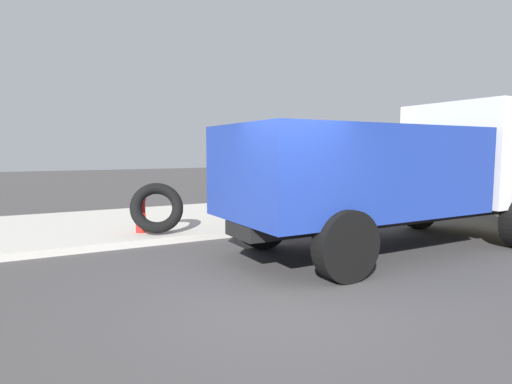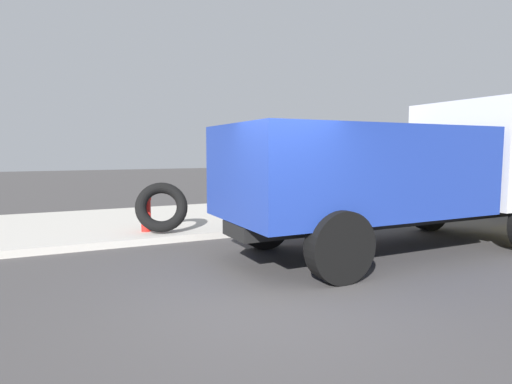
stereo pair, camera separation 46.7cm
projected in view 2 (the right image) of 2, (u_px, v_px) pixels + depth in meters
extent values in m
plane|color=#423F3F|center=(272.00, 301.00, 5.60)|extent=(80.00, 80.00, 0.00)
cube|color=#BCB7AD|center=(162.00, 221.00, 11.45)|extent=(36.00, 5.00, 0.15)
cylinder|color=red|center=(146.00, 216.00, 9.58)|extent=(0.22, 0.22, 0.69)
sphere|color=red|center=(146.00, 198.00, 9.54)|extent=(0.25, 0.25, 0.25)
cylinder|color=red|center=(148.00, 214.00, 9.40)|extent=(0.10, 0.17, 0.10)
cylinder|color=red|center=(144.00, 211.00, 9.75)|extent=(0.10, 0.17, 0.10)
cylinder|color=red|center=(148.00, 217.00, 9.41)|extent=(0.12, 0.17, 0.12)
torus|color=black|center=(162.00, 207.00, 9.41)|extent=(1.27, 0.92, 1.14)
cylinder|color=gray|center=(265.00, 179.00, 10.45)|extent=(0.06, 0.06, 2.25)
cylinder|color=red|center=(266.00, 148.00, 10.34)|extent=(0.76, 0.02, 0.76)
cube|color=#1E3899|center=(353.00, 171.00, 7.83)|extent=(4.83, 2.56, 1.60)
cube|color=silver|center=(484.00, 154.00, 9.35)|extent=(2.03, 2.52, 2.20)
cube|color=black|center=(396.00, 217.00, 8.39)|extent=(7.01, 0.98, 0.24)
cylinder|color=black|center=(430.00, 208.00, 10.52)|extent=(1.10, 0.31, 1.10)
cylinder|color=black|center=(264.00, 222.00, 8.53)|extent=(1.10, 0.31, 1.10)
cylinder|color=black|center=(340.00, 247.00, 6.29)|extent=(1.10, 0.31, 1.10)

